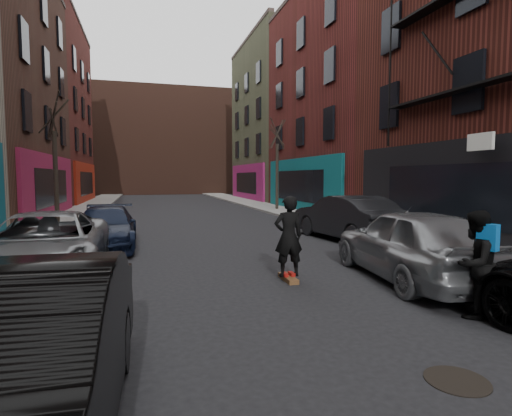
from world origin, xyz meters
TOP-DOWN VIEW (x-y plane):
  - sidewalk_left at (-6.25, 30.00)m, footprint 2.50×84.00m
  - sidewalk_right at (6.25, 30.00)m, footprint 2.50×84.00m
  - buildings_right at (13.50, 16.00)m, footprint 12.00×56.00m
  - building_far at (0.00, 56.00)m, footprint 40.00×10.00m
  - tree_left_far at (-6.20, 18.00)m, footprint 2.00×2.00m
  - tree_right_far at (6.20, 24.00)m, footprint 2.00×2.00m
  - parked_left_mid at (-3.53, 1.90)m, footprint 1.79×4.73m
  - parked_left_far at (-4.60, 8.24)m, footprint 2.58×5.42m
  - parked_left_end at (-3.65, 11.93)m, footprint 1.90×4.59m
  - parked_right_far at (3.20, 5.94)m, footprint 2.48×5.00m
  - parked_right_end at (4.60, 11.48)m, footprint 2.32×5.10m
  - skateboard at (0.57, 6.64)m, footprint 0.23×0.80m
  - skateboarder at (0.57, 6.64)m, footprint 0.65×0.43m
  - pedestrian at (2.68, 3.67)m, footprint 1.01×0.89m
  - manhole at (0.88, 2.04)m, footprint 0.83×0.83m

SIDE VIEW (x-z plane):
  - manhole at x=0.88m, z-range 0.00..0.01m
  - skateboard at x=0.57m, z-range 0.00..0.10m
  - sidewalk_left at x=-6.25m, z-range 0.00..0.13m
  - sidewalk_right at x=6.25m, z-range 0.00..0.13m
  - parked_left_end at x=-3.65m, z-range 0.00..1.33m
  - parked_left_far at x=-4.60m, z-range 0.00..1.49m
  - parked_left_mid at x=-3.53m, z-range 0.00..1.54m
  - parked_right_end at x=4.60m, z-range 0.00..1.62m
  - parked_right_far at x=3.20m, z-range 0.00..1.64m
  - pedestrian at x=2.68m, z-range 0.01..1.75m
  - skateboarder at x=0.57m, z-range 0.10..1.87m
  - tree_left_far at x=-6.20m, z-range 0.13..6.63m
  - tree_right_far at x=6.20m, z-range 0.13..6.93m
  - building_far at x=0.00m, z-range 0.00..14.00m
  - buildings_right at x=13.50m, z-range 0.00..16.00m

